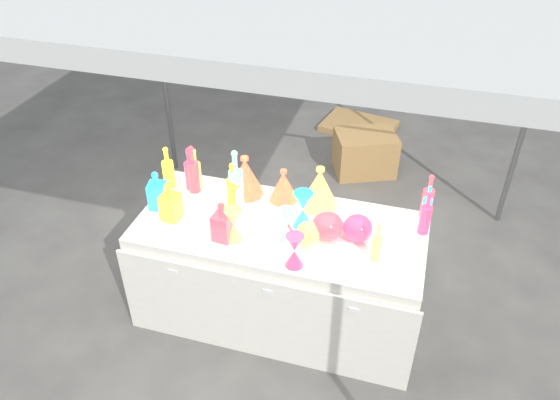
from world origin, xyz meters
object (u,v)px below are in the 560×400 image
(bottle_0, at_px, (168,167))
(lampshade_0, at_px, (245,175))
(decanter_0, at_px, (170,201))
(display_table, at_px, (280,271))
(cardboard_box_closed, at_px, (365,153))
(hourglass_0, at_px, (289,224))

(bottle_0, distance_m, lampshade_0, 0.53)
(bottle_0, height_order, lampshade_0, bottle_0)
(decanter_0, relative_size, lampshade_0, 0.95)
(display_table, xyz_separation_m, bottle_0, (-0.85, 0.22, 0.53))
(display_table, distance_m, bottle_0, 1.03)
(cardboard_box_closed, xyz_separation_m, decanter_0, (-0.95, -2.06, 0.68))
(hourglass_0, bearing_deg, lampshade_0, 137.88)
(cardboard_box_closed, height_order, lampshade_0, lampshade_0)
(cardboard_box_closed, xyz_separation_m, lampshade_0, (-0.60, -1.67, 0.69))
(decanter_0, height_order, lampshade_0, lampshade_0)
(hourglass_0, xyz_separation_m, lampshade_0, (-0.40, 0.36, 0.05))
(hourglass_0, relative_size, lampshade_0, 0.68)
(cardboard_box_closed, relative_size, decanter_0, 2.05)
(cardboard_box_closed, xyz_separation_m, bottle_0, (-1.12, -1.73, 0.70))
(cardboard_box_closed, distance_m, hourglass_0, 2.14)
(hourglass_0, height_order, lampshade_0, lampshade_0)
(display_table, xyz_separation_m, cardboard_box_closed, (0.27, 1.96, -0.17))
(decanter_0, height_order, hourglass_0, decanter_0)
(cardboard_box_closed, relative_size, lampshade_0, 1.95)
(cardboard_box_closed, distance_m, lampshade_0, 1.90)
(display_table, height_order, cardboard_box_closed, display_table)
(display_table, bearing_deg, bottle_0, 165.21)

